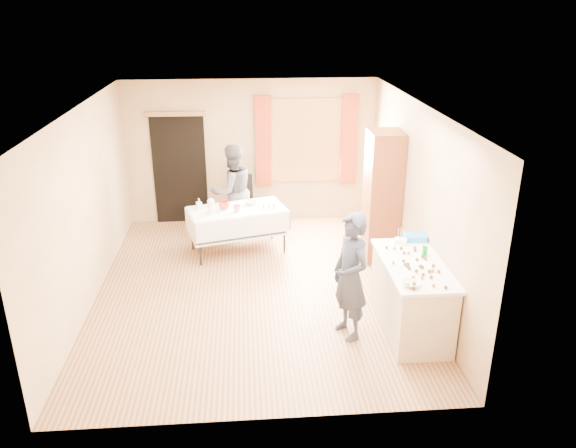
{
  "coord_description": "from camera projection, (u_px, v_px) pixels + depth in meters",
  "views": [
    {
      "loc": [
        -0.12,
        -7.2,
        3.88
      ],
      "look_at": [
        0.45,
        0.0,
        0.98
      ],
      "focal_mm": 35.0,
      "sensor_mm": 36.0,
      "label": 1
    }
  ],
  "objects": [
    {
      "name": "girl",
      "position": [
        351.0,
        277.0,
        6.69
      ],
      "size": [
        0.85,
        0.79,
        1.6
      ],
      "primitive_type": "imported",
      "rotation": [
        0.0,
        0.0,
        -1.19
      ],
      "color": "#22283C",
      "rests_on": "floor"
    },
    {
      "name": "doorway",
      "position": [
        180.0,
        170.0,
        10.17
      ],
      "size": [
        0.95,
        0.04,
        2.0
      ],
      "primitive_type": "cube",
      "color": "black",
      "rests_on": "floor"
    },
    {
      "name": "wall_front",
      "position": [
        262.0,
        305.0,
        5.08
      ],
      "size": [
        4.5,
        0.02,
        2.6
      ],
      "primitive_type": "cube",
      "color": "tan",
      "rests_on": "floor"
    },
    {
      "name": "chair",
      "position": [
        240.0,
        212.0,
        10.14
      ],
      "size": [
        0.52,
        0.52,
        0.99
      ],
      "rotation": [
        0.0,
        0.0,
        -0.36
      ],
      "color": "black",
      "rests_on": "floor"
    },
    {
      "name": "window_pane",
      "position": [
        306.0,
        141.0,
        10.13
      ],
      "size": [
        1.2,
        0.02,
        1.4
      ],
      "primitive_type": "cube",
      "color": "white",
      "rests_on": "wall_back"
    },
    {
      "name": "pitcher",
      "position": [
        211.0,
        207.0,
        8.76
      ],
      "size": [
        0.11,
        0.11,
        0.22
      ],
      "primitive_type": "cylinder",
      "rotation": [
        0.0,
        0.0,
        0.0
      ],
      "color": "silver",
      "rests_on": "party_table"
    },
    {
      "name": "foam_block",
      "position": [
        401.0,
        242.0,
        7.28
      ],
      "size": [
        0.18,
        0.15,
        0.08
      ],
      "primitive_type": "cube",
      "rotation": [
        0.0,
        0.0,
        -0.43
      ],
      "color": "white",
      "rests_on": "counter"
    },
    {
      "name": "wall_back",
      "position": [
        251.0,
        152.0,
        10.19
      ],
      "size": [
        4.5,
        0.02,
        2.6
      ],
      "primitive_type": "cube",
      "color": "tan",
      "rests_on": "floor"
    },
    {
      "name": "blue_basket",
      "position": [
        415.0,
        238.0,
        7.41
      ],
      "size": [
        0.33,
        0.24,
        0.08
      ],
      "primitive_type": "cube",
      "rotation": [
        0.0,
        0.0,
        -0.16
      ],
      "color": "#1B78C4",
      "rests_on": "counter"
    },
    {
      "name": "curtain_right",
      "position": [
        349.0,
        140.0,
        10.16
      ],
      "size": [
        0.28,
        0.06,
        1.65
      ],
      "primitive_type": "cube",
      "color": "#99351A",
      "rests_on": "wall_back"
    },
    {
      "name": "counter",
      "position": [
        411.0,
        296.0,
        6.95
      ],
      "size": [
        0.73,
        1.54,
        0.91
      ],
      "color": "beige",
      "rests_on": "floor"
    },
    {
      "name": "small_bowl",
      "position": [
        251.0,
        203.0,
        9.19
      ],
      "size": [
        0.22,
        0.22,
        0.06
      ],
      "primitive_type": "imported",
      "rotation": [
        0.0,
        0.0,
        0.1
      ],
      "color": "white",
      "rests_on": "party_table"
    },
    {
      "name": "window_frame",
      "position": [
        306.0,
        140.0,
        10.15
      ],
      "size": [
        1.32,
        0.06,
        1.52
      ],
      "primitive_type": "cube",
      "color": "olive",
      "rests_on": "wall_back"
    },
    {
      "name": "woman",
      "position": [
        233.0,
        191.0,
        9.62
      ],
      "size": [
        1.3,
        1.27,
        1.64
      ],
      "primitive_type": "imported",
      "rotation": [
        0.0,
        0.0,
        3.62
      ],
      "color": "black",
      "rests_on": "floor"
    },
    {
      "name": "party_table",
      "position": [
        238.0,
        226.0,
        9.13
      ],
      "size": [
        1.71,
        1.18,
        0.75
      ],
      "rotation": [
        0.0,
        0.0,
        0.27
      ],
      "color": "black",
      "rests_on": "floor"
    },
    {
      "name": "cup_red",
      "position": [
        224.0,
        205.0,
        8.96
      ],
      "size": [
        0.24,
        0.24,
        0.13
      ],
      "primitive_type": "imported",
      "rotation": [
        0.0,
        0.0,
        0.26
      ],
      "color": "#B8301D",
      "rests_on": "party_table"
    },
    {
      "name": "mixing_bowl",
      "position": [
        411.0,
        284.0,
        6.24
      ],
      "size": [
        0.35,
        0.35,
        0.05
      ],
      "primitive_type": "imported",
      "rotation": [
        0.0,
        0.0,
        -0.43
      ],
      "color": "white",
      "rests_on": "counter"
    },
    {
      "name": "soda_can",
      "position": [
        425.0,
        251.0,
        6.95
      ],
      "size": [
        0.08,
        0.08,
        0.12
      ],
      "primitive_type": "cylinder",
      "rotation": [
        0.0,
        0.0,
        0.19
      ],
      "color": "#067915",
      "rests_on": "counter"
    },
    {
      "name": "cake_balls",
      "position": [
        416.0,
        265.0,
        6.67
      ],
      "size": [
        0.51,
        1.14,
        0.04
      ],
      "color": "#3F2314",
      "rests_on": "counter"
    },
    {
      "name": "floor",
      "position": [
        257.0,
        288.0,
        8.12
      ],
      "size": [
        4.5,
        5.5,
        0.02
      ],
      "primitive_type": "cube",
      "color": "#9E7047",
      "rests_on": "ground"
    },
    {
      "name": "cup_rainbow",
      "position": [
        237.0,
        208.0,
        8.86
      ],
      "size": [
        0.22,
        0.22,
        0.11
      ],
      "primitive_type": "imported",
      "rotation": [
        0.0,
        0.0,
        0.55
      ],
      "color": "red",
      "rests_on": "party_table"
    },
    {
      "name": "bottle",
      "position": [
        199.0,
        204.0,
        8.96
      ],
      "size": [
        0.14,
        0.14,
        0.17
      ],
      "primitive_type": "imported",
      "rotation": [
        0.0,
        0.0,
        0.4
      ],
      "color": "white",
      "rests_on": "party_table"
    },
    {
      "name": "curtain_left",
      "position": [
        263.0,
        142.0,
        10.04
      ],
      "size": [
        0.28,
        0.06,
        1.65
      ],
      "primitive_type": "cube",
      "color": "#99351A",
      "rests_on": "wall_back"
    },
    {
      "name": "cabinet",
      "position": [
        382.0,
        197.0,
        8.68
      ],
      "size": [
        0.5,
        0.6,
        2.06
      ],
      "primitive_type": "cube",
      "color": "brown",
      "rests_on": "floor"
    },
    {
      "name": "wall_right",
      "position": [
        417.0,
        199.0,
        7.8
      ],
      "size": [
        0.02,
        5.5,
        2.6
      ],
      "primitive_type": "cube",
      "color": "tan",
      "rests_on": "floor"
    },
    {
      "name": "pastry_tray",
      "position": [
        269.0,
        207.0,
        9.05
      ],
      "size": [
        0.29,
        0.21,
        0.02
      ],
      "primitive_type": "cube",
      "rotation": [
        0.0,
        0.0,
        -0.03
      ],
      "color": "white",
      "rests_on": "party_table"
    },
    {
      "name": "door_lintel",
      "position": [
        175.0,
        114.0,
        9.77
      ],
      "size": [
        1.05,
        0.06,
        0.08
      ],
      "primitive_type": "cube",
      "color": "olive",
      "rests_on": "wall_back"
    },
    {
      "name": "ceiling",
      "position": [
        252.0,
        106.0,
        7.14
      ],
      "size": [
        4.5,
        5.5,
        0.02
      ],
      "primitive_type": "cube",
      "color": "white",
      "rests_on": "floor"
    },
    {
      "name": "wall_left",
      "position": [
        85.0,
        207.0,
        7.47
      ],
      "size": [
        0.02,
        5.5,
        2.6
      ],
      "primitive_type": "cube",
      "color": "tan",
      "rests_on": "floor"
    }
  ]
}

